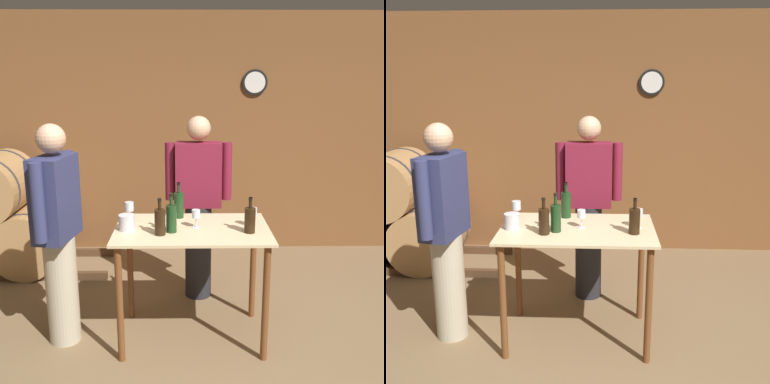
% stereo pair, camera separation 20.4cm
% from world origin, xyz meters
% --- Properties ---
extents(back_wall, '(8.40, 0.08, 2.70)m').
position_xyz_m(back_wall, '(0.00, 2.72, 1.35)').
color(back_wall, brown).
rests_on(back_wall, ground_plane).
extents(tasting_table, '(1.15, 0.74, 0.90)m').
position_xyz_m(tasting_table, '(-0.11, 0.74, 0.74)').
color(tasting_table, beige).
rests_on(tasting_table, ground_plane).
extents(wine_bottle_far_left, '(0.08, 0.08, 0.27)m').
position_xyz_m(wine_bottle_far_left, '(-0.34, 0.59, 1.01)').
color(wine_bottle_far_left, black).
rests_on(wine_bottle_far_left, tasting_table).
extents(wine_bottle_left, '(0.08, 0.08, 0.29)m').
position_xyz_m(wine_bottle_left, '(-0.26, 0.65, 1.01)').
color(wine_bottle_left, '#193819').
rests_on(wine_bottle_left, tasting_table).
extents(wine_bottle_center, '(0.08, 0.08, 0.29)m').
position_xyz_m(wine_bottle_center, '(-0.21, 1.00, 1.01)').
color(wine_bottle_center, '#193819').
rests_on(wine_bottle_center, tasting_table).
extents(wine_bottle_right, '(0.08, 0.08, 0.26)m').
position_xyz_m(wine_bottle_right, '(0.31, 0.63, 1.00)').
color(wine_bottle_right, black).
rests_on(wine_bottle_right, tasting_table).
extents(wine_glass_near_left, '(0.07, 0.07, 0.16)m').
position_xyz_m(wine_glass_near_left, '(-0.59, 0.90, 1.02)').
color(wine_glass_near_left, silver).
rests_on(wine_glass_near_left, tasting_table).
extents(wine_glass_near_center, '(0.06, 0.06, 0.14)m').
position_xyz_m(wine_glass_near_center, '(-0.08, 0.75, 1.00)').
color(wine_glass_near_center, silver).
rests_on(wine_glass_near_center, tasting_table).
extents(wine_glass_near_right, '(0.07, 0.07, 0.14)m').
position_xyz_m(wine_glass_near_right, '(0.34, 0.78, 1.01)').
color(wine_glass_near_right, silver).
rests_on(wine_glass_near_right, tasting_table).
extents(ice_bucket, '(0.12, 0.12, 0.12)m').
position_xyz_m(ice_bucket, '(-0.59, 0.70, 0.96)').
color(ice_bucket, silver).
rests_on(ice_bucket, tasting_table).
extents(person_host, '(0.59, 0.24, 1.67)m').
position_xyz_m(person_host, '(-0.04, 1.45, 0.89)').
color(person_host, '#232328').
rests_on(person_host, ground_plane).
extents(person_visitor_with_scarf, '(0.29, 0.58, 1.68)m').
position_xyz_m(person_visitor_with_scarf, '(-1.10, 0.71, 0.89)').
color(person_visitor_with_scarf, '#B7AD93').
rests_on(person_visitor_with_scarf, ground_plane).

